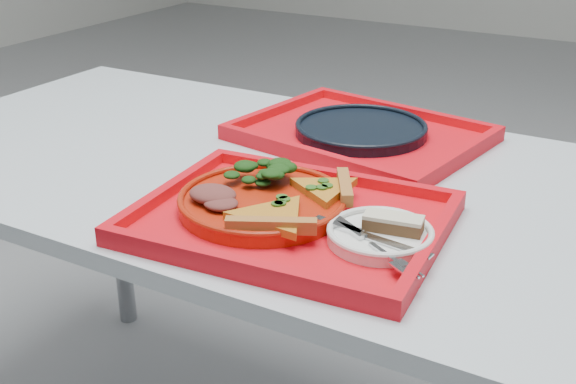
% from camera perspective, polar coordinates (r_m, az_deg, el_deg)
% --- Properties ---
extents(table, '(1.60, 0.80, 0.75)m').
position_cam_1_polar(table, '(1.33, -0.57, -1.11)').
color(table, silver).
rests_on(table, ground).
extents(tray_main, '(0.48, 0.38, 0.01)m').
position_cam_1_polar(tray_main, '(1.09, 0.19, -2.46)').
color(tray_main, red).
rests_on(tray_main, table).
extents(tray_far, '(0.50, 0.42, 0.01)m').
position_cam_1_polar(tray_far, '(1.45, 5.77, 4.34)').
color(tray_far, red).
rests_on(tray_far, table).
extents(dinner_plate, '(0.26, 0.26, 0.02)m').
position_cam_1_polar(dinner_plate, '(1.11, -2.02, -0.94)').
color(dinner_plate, '#A91F0B').
rests_on(dinner_plate, tray_main).
extents(side_plate, '(0.15, 0.15, 0.01)m').
position_cam_1_polar(side_plate, '(1.03, 7.28, -3.57)').
color(side_plate, white).
rests_on(side_plate, tray_main).
extents(navy_plate, '(0.26, 0.26, 0.02)m').
position_cam_1_polar(navy_plate, '(1.44, 5.79, 4.87)').
color(navy_plate, black).
rests_on(navy_plate, tray_far).
extents(pizza_slice_a, '(0.18, 0.19, 0.02)m').
position_cam_1_polar(pizza_slice_a, '(1.04, -1.20, -1.76)').
color(pizza_slice_a, gold).
rests_on(pizza_slice_a, dinner_plate).
extents(pizza_slice_b, '(0.16, 0.16, 0.02)m').
position_cam_1_polar(pizza_slice_b, '(1.13, 2.90, 0.43)').
color(pizza_slice_b, gold).
rests_on(pizza_slice_b, dinner_plate).
extents(salad_heap, '(0.09, 0.08, 0.04)m').
position_cam_1_polar(salad_heap, '(1.16, -2.00, 1.80)').
color(salad_heap, black).
rests_on(salad_heap, dinner_plate).
extents(meat_portion, '(0.08, 0.06, 0.02)m').
position_cam_1_polar(meat_portion, '(1.10, -5.97, -0.17)').
color(meat_portion, brown).
rests_on(meat_portion, dinner_plate).
extents(dessert_bar, '(0.09, 0.05, 0.02)m').
position_cam_1_polar(dessert_bar, '(1.03, 8.31, -2.44)').
color(dessert_bar, '#492C18').
rests_on(dessert_bar, side_plate).
extents(knife, '(0.19, 0.04, 0.01)m').
position_cam_1_polar(knife, '(1.01, 6.57, -3.49)').
color(knife, silver).
rests_on(knife, side_plate).
extents(fork, '(0.17, 0.11, 0.01)m').
position_cam_1_polar(fork, '(0.99, 6.47, -3.96)').
color(fork, silver).
rests_on(fork, side_plate).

